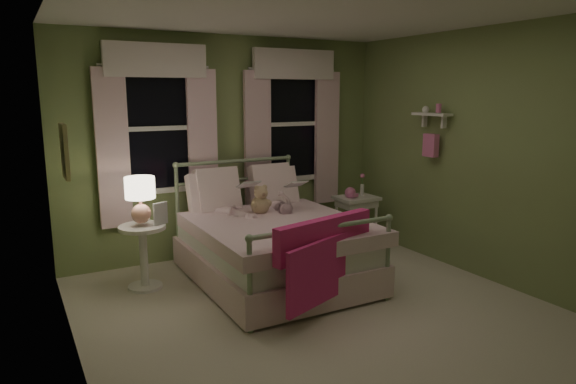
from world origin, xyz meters
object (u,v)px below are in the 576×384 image
child_right (277,183)px  teddy_bear (261,202)px  nightstand_left (143,248)px  bed (272,244)px  table_lamp (140,195)px  nightstand_right (356,204)px  child_left (230,185)px

child_right → teddy_bear: size_ratio=2.29×
nightstand_left → child_right: bearing=0.6°
teddy_bear → bed: bearing=-90.0°
child_right → nightstand_left: bearing=13.5°
table_lamp → nightstand_right: table_lamp is taller
nightstand_right → teddy_bear: bearing=-169.0°
bed → table_lamp: (-1.23, 0.41, 0.57)m
bed → table_lamp: 1.42m
child_left → child_right: size_ratio=1.08×
bed → teddy_bear: (0.00, 0.26, 0.41)m
teddy_bear → child_left: bearing=150.5°
bed → nightstand_right: size_ratio=3.18×
child_left → teddy_bear: bearing=134.3°
child_right → nightstand_left: 1.60m
bed → teddy_bear: bearing=90.0°
bed → nightstand_left: 1.30m
child_left → nightstand_left: (-0.95, -0.02, -0.55)m
bed → child_right: 0.75m
bed → child_left: child_left is taller
teddy_bear → table_lamp: 1.25m
teddy_bear → nightstand_right: 1.53m
child_right → table_lamp: size_ratio=1.61×
child_left → nightstand_right: bearing=168.0°
child_right → nightstand_left: size_ratio=1.15×
nightstand_left → nightstand_right: 2.72m
bed → nightstand_left: bearing=161.8°
bed → child_left: bearing=123.6°
child_right → table_lamp: (-1.51, -0.02, 0.01)m
child_left → nightstand_left: 1.10m
nightstand_right → table_lamp: bearing=-176.9°
child_left → nightstand_right: 1.82m
child_left → nightstand_left: size_ratio=1.24×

